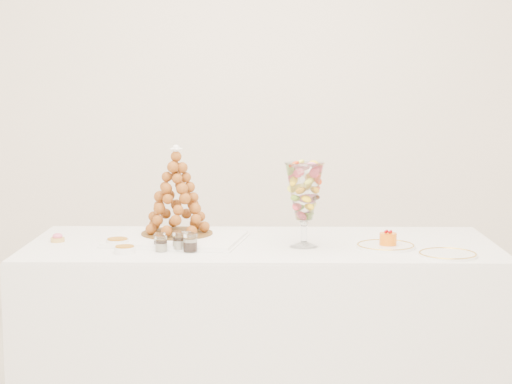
{
  "coord_description": "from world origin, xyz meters",
  "views": [
    {
      "loc": [
        0.09,
        -3.2,
        1.44
      ],
      "look_at": [
        0.08,
        0.22,
        0.98
      ],
      "focal_mm": 60.0,
      "sensor_mm": 36.0,
      "label": 1
    }
  ],
  "objects": [
    {
      "name": "verrine_a",
      "position": [
        -0.31,
        0.21,
        0.78
      ],
      "size": [
        0.06,
        0.06,
        0.06
      ],
      "primitive_type": "cylinder",
      "rotation": [
        0.0,
        0.0,
        0.28
      ],
      "color": "white",
      "rests_on": "buffet_table"
    },
    {
      "name": "verrine_e",
      "position": [
        -0.18,
        0.15,
        0.79
      ],
      "size": [
        0.06,
        0.06,
        0.07
      ],
      "primitive_type": "cylinder",
      "rotation": [
        0.0,
        0.0,
        0.13
      ],
      "color": "white",
      "rests_on": "buffet_table"
    },
    {
      "name": "mousse_cake",
      "position": [
        0.62,
        0.24,
        0.78
      ],
      "size": [
        0.07,
        0.07,
        0.06
      ],
      "color": "orange",
      "rests_on": "cake_plate"
    },
    {
      "name": "cake_plate",
      "position": [
        0.61,
        0.24,
        0.75
      ],
      "size": [
        0.24,
        0.24,
        0.01
      ],
      "primitive_type": "cylinder",
      "color": "white",
      "rests_on": "buffet_table"
    },
    {
      "name": "croquembouche",
      "position": [
        -0.26,
        0.44,
        0.95
      ],
      "size": [
        0.31,
        0.31,
        0.39
      ],
      "rotation": [
        0.0,
        0.0,
        -0.22
      ],
      "color": "brown",
      "rests_on": "lace_tray"
    },
    {
      "name": "ramekin_front",
      "position": [
        -0.44,
        0.12,
        0.76
      ],
      "size": [
        0.08,
        0.08,
        0.03
      ],
      "primitive_type": "cylinder",
      "color": "white",
      "rests_on": "buffet_table"
    },
    {
      "name": "buffet_table",
      "position": [
        0.11,
        0.33,
        0.37
      ],
      "size": [
        1.98,
        0.81,
        0.75
      ],
      "rotation": [
        0.0,
        0.0,
        -0.01
      ],
      "color": "white",
      "rests_on": "ground"
    },
    {
      "name": "ramekin_back",
      "position": [
        -0.49,
        0.26,
        0.76
      ],
      "size": [
        0.09,
        0.09,
        0.03
      ],
      "primitive_type": "cylinder",
      "color": "white",
      "rests_on": "buffet_table"
    },
    {
      "name": "pink_tart",
      "position": [
        -0.76,
        0.35,
        0.76
      ],
      "size": [
        0.06,
        0.06,
        0.04
      ],
      "color": "tan",
      "rests_on": "buffet_table"
    },
    {
      "name": "lace_tray",
      "position": [
        -0.26,
        0.37,
        0.76
      ],
      "size": [
        0.6,
        0.5,
        0.02
      ],
      "primitive_type": "cube",
      "rotation": [
        0.0,
        0.0,
        -0.19
      ],
      "color": "white",
      "rests_on": "buffet_table"
    },
    {
      "name": "spare_plate",
      "position": [
        0.83,
        0.07,
        0.75
      ],
      "size": [
        0.23,
        0.23,
        0.01
      ],
      "primitive_type": "cylinder",
      "color": "white",
      "rests_on": "buffet_table"
    },
    {
      "name": "verrine_b",
      "position": [
        -0.23,
        0.18,
        0.79
      ],
      "size": [
        0.06,
        0.06,
        0.07
      ],
      "primitive_type": "cylinder",
      "rotation": [
        0.0,
        0.0,
        -0.03
      ],
      "color": "white",
      "rests_on": "buffet_table"
    },
    {
      "name": "macaron_vase",
      "position": [
        0.28,
        0.26,
        0.97
      ],
      "size": [
        0.16,
        0.16,
        0.35
      ],
      "color": "white",
      "rests_on": "buffet_table"
    },
    {
      "name": "verrine_c",
      "position": [
        -0.2,
        0.23,
        0.78
      ],
      "size": [
        0.06,
        0.06,
        0.06
      ],
      "primitive_type": "cylinder",
      "rotation": [
        0.0,
        0.0,
        0.31
      ],
      "color": "white",
      "rests_on": "buffet_table"
    },
    {
      "name": "verrine_d",
      "position": [
        -0.3,
        0.15,
        0.78
      ],
      "size": [
        0.05,
        0.05,
        0.06
      ],
      "primitive_type": "cylinder",
      "rotation": [
        0.0,
        0.0,
        0.17
      ],
      "color": "white",
      "rests_on": "buffet_table"
    }
  ]
}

